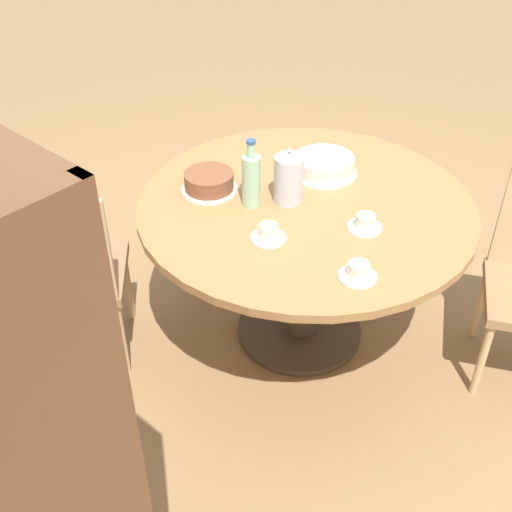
# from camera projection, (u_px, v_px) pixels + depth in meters

# --- Properties ---
(ground_plane) EXTENTS (14.00, 14.00, 0.00)m
(ground_plane) POSITION_uv_depth(u_px,v_px,m) (299.00, 331.00, 3.09)
(ground_plane) COLOR #937047
(dining_table) EXTENTS (1.40, 1.40, 0.73)m
(dining_table) POSITION_uv_depth(u_px,v_px,m) (304.00, 233.00, 2.74)
(dining_table) COLOR #473828
(dining_table) RESTS_ON ground_plane
(chair_a) EXTENTS (0.59, 0.59, 0.91)m
(chair_a) POSITION_uv_depth(u_px,v_px,m) (72.00, 274.00, 2.68)
(chair_a) COLOR tan
(chair_a) RESTS_ON ground_plane
(coffee_pot) EXTENTS (0.12, 0.12, 0.24)m
(coffee_pot) POSITION_uv_depth(u_px,v_px,m) (289.00, 177.00, 2.59)
(coffee_pot) COLOR silver
(coffee_pot) RESTS_ON dining_table
(water_bottle) EXTENTS (0.07, 0.07, 0.29)m
(water_bottle) POSITION_uv_depth(u_px,v_px,m) (251.00, 179.00, 2.56)
(water_bottle) COLOR #99C6A3
(water_bottle) RESTS_ON dining_table
(cake_main) EXTENTS (0.29, 0.29, 0.08)m
(cake_main) POSITION_uv_depth(u_px,v_px,m) (325.00, 165.00, 2.81)
(cake_main) COLOR white
(cake_main) RESTS_ON dining_table
(cake_second) EXTENTS (0.24, 0.24, 0.08)m
(cake_second) POSITION_uv_depth(u_px,v_px,m) (209.00, 182.00, 2.70)
(cake_second) COLOR white
(cake_second) RESTS_ON dining_table
(cup_a) EXTENTS (0.14, 0.14, 0.06)m
(cup_a) POSITION_uv_depth(u_px,v_px,m) (366.00, 223.00, 2.48)
(cup_a) COLOR silver
(cup_a) RESTS_ON dining_table
(cup_b) EXTENTS (0.14, 0.14, 0.06)m
(cup_b) POSITION_uv_depth(u_px,v_px,m) (358.00, 272.00, 2.23)
(cup_b) COLOR silver
(cup_b) RESTS_ON dining_table
(cup_c) EXTENTS (0.14, 0.14, 0.06)m
(cup_c) POSITION_uv_depth(u_px,v_px,m) (269.00, 234.00, 2.42)
(cup_c) COLOR silver
(cup_c) RESTS_ON dining_table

